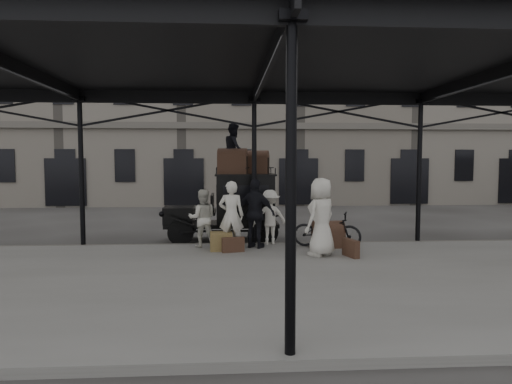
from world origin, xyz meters
The scene contains 18 objects.
ground centered at (0.00, 0.00, 0.00)m, with size 120.00×120.00×0.00m, color #383533.
platform centered at (0.00, -2.00, 0.07)m, with size 28.00×8.00×0.15m, color slate.
canopy centered at (0.00, -1.72, 4.60)m, with size 22.50×9.00×4.74m.
building_frontage centered at (0.00, 18.00, 7.00)m, with size 64.00×8.00×14.00m, color slate.
taxi centered at (-0.55, 3.17, 1.20)m, with size 3.65×1.55×2.18m.
porter_left centered at (-0.69, 1.03, 1.10)m, with size 0.69×0.46×1.90m, color silver.
porter_midleft centered at (-1.51, 1.48, 0.97)m, with size 0.80×0.62×1.64m, color beige.
porter_centre centered at (1.62, 0.09, 1.16)m, with size 0.98×0.64×2.01m, color silver.
porter_official centered at (0.00, 1.22, 1.13)m, with size 1.14×0.48×1.95m, color black.
porter_right centered at (0.45, 1.80, 0.95)m, with size 1.03×0.59×1.60m, color silver.
bicycle centered at (2.01, 1.19, 0.66)m, with size 0.67×1.92×1.01m, color black.
porter_roof centered at (-0.58, 3.07, 2.98)m, with size 0.77×0.60×1.59m, color black.
steamer_trunk_roof_near centered at (-0.63, 2.92, 2.51)m, with size 0.91×0.56×0.67m, color #4B3223, non-canonical shape.
steamer_trunk_roof_far centered at (0.12, 3.37, 2.49)m, with size 0.84×0.52×0.62m, color #4B3223, non-canonical shape.
steamer_trunk_platform centered at (2.05, 1.19, 0.46)m, with size 0.86×0.52×0.63m, color #4B3223, non-canonical shape.
wicker_hamper centered at (-0.97, 0.92, 0.40)m, with size 0.60×0.45×0.50m, color olive.
suitcase_upright centered at (2.35, -0.12, 0.38)m, with size 0.15×0.60×0.45m, color #4B3223.
suitcase_flat centered at (-0.65, 0.66, 0.35)m, with size 0.60×0.15×0.40m, color #4B3223.
Camera 1 is at (-0.79, -11.44, 2.63)m, focal length 32.00 mm.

